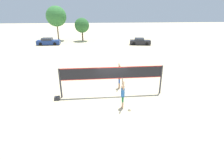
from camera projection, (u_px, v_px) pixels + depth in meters
ground_plane at (112, 95)px, 14.96m from camera, size 200.00×200.00×0.00m
volleyball_net at (112, 76)px, 14.31m from camera, size 8.54×0.14×2.50m
player_spiker at (123, 93)px, 12.58m from camera, size 0.28×0.72×2.23m
player_blocker at (119, 76)px, 15.88m from camera, size 0.28×0.72×2.29m
volleyball at (129, 109)px, 12.58m from camera, size 0.21×0.21×0.21m
gear_bag at (57, 98)px, 14.10m from camera, size 0.41×0.36×0.27m
parked_car_near at (48, 42)px, 37.08m from camera, size 4.70×2.01×1.45m
parked_car_mid at (140, 42)px, 37.24m from camera, size 4.63×2.68×1.42m
tree_left_cluster at (82, 25)px, 40.88m from camera, size 3.37×3.37×5.30m
tree_right_cluster at (56, 16)px, 40.85m from camera, size 4.67×4.67×7.93m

